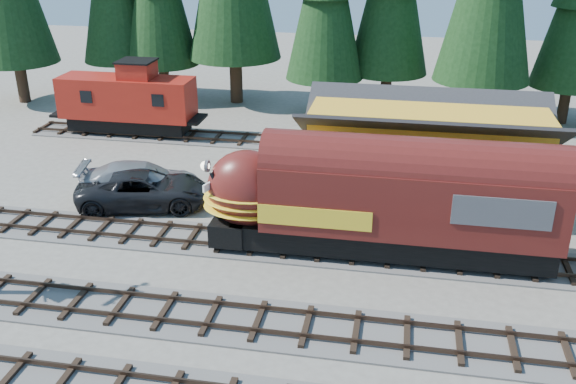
% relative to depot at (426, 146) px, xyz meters
% --- Properties ---
extents(ground, '(120.00, 120.00, 0.00)m').
position_rel_depot_xyz_m(ground, '(0.00, -10.50, -2.96)').
color(ground, '#6B665B').
rests_on(ground, ground).
extents(track_spur, '(32.00, 3.20, 0.33)m').
position_rel_depot_xyz_m(track_spur, '(-10.00, 7.50, -2.90)').
color(track_spur, '#4C4947').
rests_on(track_spur, ground).
extents(depot, '(12.80, 7.00, 5.30)m').
position_rel_depot_xyz_m(depot, '(0.00, 0.00, 0.00)').
color(depot, gold).
rests_on(depot, ground).
extents(locomotive, '(15.36, 3.05, 4.18)m').
position_rel_depot_xyz_m(locomotive, '(-2.38, -6.50, -0.51)').
color(locomotive, black).
rests_on(locomotive, ground).
extents(caboose, '(8.99, 2.61, 4.68)m').
position_rel_depot_xyz_m(caboose, '(-19.49, 7.50, -0.61)').
color(caboose, black).
rests_on(caboose, ground).
extents(pickup_truck_a, '(7.27, 4.71, 1.86)m').
position_rel_depot_xyz_m(pickup_truck_a, '(-14.02, -3.47, -2.03)').
color(pickup_truck_a, black).
rests_on(pickup_truck_a, ground).
extents(pickup_truck_b, '(6.82, 3.89, 1.86)m').
position_rel_depot_xyz_m(pickup_truck_b, '(-14.64, -2.37, -2.03)').
color(pickup_truck_b, '#989B9F').
rests_on(pickup_truck_b, ground).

